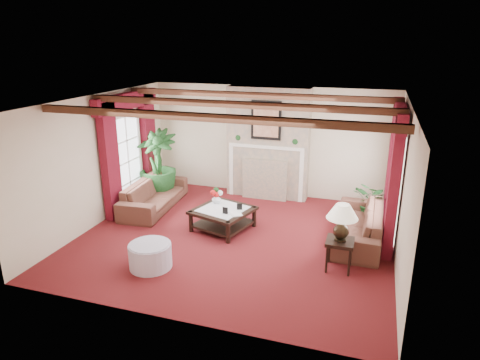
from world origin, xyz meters
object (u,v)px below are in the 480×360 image
(sofa_right, at_px, (359,218))
(potted_palm, at_px, (158,179))
(sofa_left, at_px, (154,190))
(side_table, at_px, (339,255))
(ottoman, at_px, (150,256))
(coffee_table, at_px, (223,219))

(sofa_right, xyz_separation_m, potted_palm, (-4.85, 0.94, 0.04))
(sofa_left, relative_size, sofa_right, 0.99)
(sofa_left, height_order, side_table, sofa_left)
(sofa_left, relative_size, ottoman, 3.05)
(sofa_right, xyz_separation_m, side_table, (-0.24, -1.30, -0.17))
(sofa_left, relative_size, coffee_table, 2.08)
(side_table, xyz_separation_m, ottoman, (-3.10, -0.92, -0.06))
(sofa_left, distance_m, coffee_table, 2.04)
(sofa_left, distance_m, side_table, 4.64)
(coffee_table, xyz_separation_m, side_table, (2.44, -0.93, 0.05))
(potted_palm, height_order, ottoman, potted_palm)
(sofa_left, xyz_separation_m, side_table, (4.37, -1.56, -0.16))
(potted_palm, relative_size, coffee_table, 1.72)
(potted_palm, distance_m, side_table, 5.13)
(side_table, distance_m, ottoman, 3.23)
(ottoman, bearing_deg, potted_palm, 115.63)
(sofa_left, xyz_separation_m, sofa_right, (4.61, -0.26, 0.01))
(coffee_table, bearing_deg, potted_palm, 165.55)
(side_table, bearing_deg, ottoman, -163.40)
(potted_palm, bearing_deg, sofa_left, -70.49)
(sofa_right, relative_size, coffee_table, 2.09)
(sofa_right, bearing_deg, potted_palm, -100.38)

